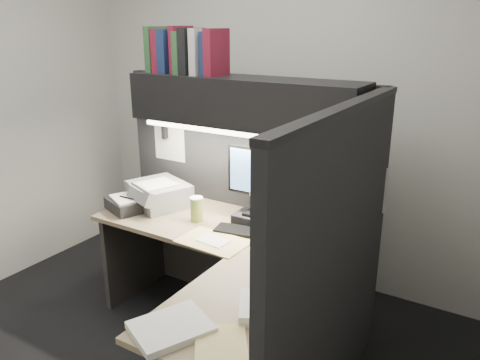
{
  "coord_description": "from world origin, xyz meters",
  "views": [
    {
      "loc": [
        1.63,
        -1.74,
        1.95
      ],
      "look_at": [
        0.25,
        0.51,
        1.08
      ],
      "focal_mm": 35.0,
      "sensor_mm": 36.0,
      "label": 1
    }
  ],
  "objects_px": {
    "keyboard": "(247,232)",
    "notebook_stack": "(127,204)",
    "desk": "(217,324)",
    "coffee_cup": "(197,210)",
    "monitor": "(261,195)",
    "printer": "(159,194)",
    "telephone": "(335,237)",
    "overhead_shelf": "(242,102)"
  },
  "relations": [
    {
      "from": "overhead_shelf",
      "to": "keyboard",
      "type": "height_order",
      "value": "overhead_shelf"
    },
    {
      "from": "printer",
      "to": "notebook_stack",
      "type": "bearing_deg",
      "value": -100.39
    },
    {
      "from": "keyboard",
      "to": "coffee_cup",
      "type": "relative_size",
      "value": 2.62
    },
    {
      "from": "telephone",
      "to": "notebook_stack",
      "type": "distance_m",
      "value": 1.44
    },
    {
      "from": "overhead_shelf",
      "to": "notebook_stack",
      "type": "bearing_deg",
      "value": -156.76
    },
    {
      "from": "monitor",
      "to": "notebook_stack",
      "type": "height_order",
      "value": "monitor"
    },
    {
      "from": "printer",
      "to": "notebook_stack",
      "type": "xyz_separation_m",
      "value": [
        -0.12,
        -0.2,
        -0.04
      ]
    },
    {
      "from": "desk",
      "to": "coffee_cup",
      "type": "height_order",
      "value": "coffee_cup"
    },
    {
      "from": "telephone",
      "to": "printer",
      "type": "relative_size",
      "value": 0.55
    },
    {
      "from": "keyboard",
      "to": "coffee_cup",
      "type": "distance_m",
      "value": 0.39
    },
    {
      "from": "monitor",
      "to": "telephone",
      "type": "height_order",
      "value": "monitor"
    },
    {
      "from": "monitor",
      "to": "notebook_stack",
      "type": "distance_m",
      "value": 0.97
    },
    {
      "from": "telephone",
      "to": "coffee_cup",
      "type": "xyz_separation_m",
      "value": [
        -0.89,
        -0.14,
        0.03
      ]
    },
    {
      "from": "keyboard",
      "to": "telephone",
      "type": "distance_m",
      "value": 0.53
    },
    {
      "from": "keyboard",
      "to": "notebook_stack",
      "type": "distance_m",
      "value": 0.91
    },
    {
      "from": "monitor",
      "to": "keyboard",
      "type": "bearing_deg",
      "value": -94.73
    },
    {
      "from": "desk",
      "to": "keyboard",
      "type": "relative_size",
      "value": 4.22
    },
    {
      "from": "overhead_shelf",
      "to": "printer",
      "type": "relative_size",
      "value": 3.86
    },
    {
      "from": "monitor",
      "to": "telephone",
      "type": "bearing_deg",
      "value": -3.37
    },
    {
      "from": "overhead_shelf",
      "to": "monitor",
      "type": "relative_size",
      "value": 3.06
    },
    {
      "from": "desk",
      "to": "keyboard",
      "type": "height_order",
      "value": "keyboard"
    },
    {
      "from": "keyboard",
      "to": "notebook_stack",
      "type": "height_order",
      "value": "notebook_stack"
    },
    {
      "from": "desk",
      "to": "overhead_shelf",
      "type": "height_order",
      "value": "overhead_shelf"
    },
    {
      "from": "telephone",
      "to": "desk",
      "type": "bearing_deg",
      "value": -113.1
    },
    {
      "from": "monitor",
      "to": "overhead_shelf",
      "type": "bearing_deg",
      "value": 160.94
    },
    {
      "from": "desk",
      "to": "monitor",
      "type": "xyz_separation_m",
      "value": [
        -0.12,
        0.69,
        0.49
      ]
    },
    {
      "from": "desk",
      "to": "keyboard",
      "type": "distance_m",
      "value": 0.62
    },
    {
      "from": "monitor",
      "to": "printer",
      "type": "xyz_separation_m",
      "value": [
        -0.79,
        -0.06,
        -0.12
      ]
    },
    {
      "from": "desk",
      "to": "telephone",
      "type": "distance_m",
      "value": 0.84
    },
    {
      "from": "coffee_cup",
      "to": "keyboard",
      "type": "bearing_deg",
      "value": 0.02
    },
    {
      "from": "keyboard",
      "to": "monitor",
      "type": "bearing_deg",
      "value": 75.34
    },
    {
      "from": "monitor",
      "to": "keyboard",
      "type": "height_order",
      "value": "monitor"
    },
    {
      "from": "desk",
      "to": "coffee_cup",
      "type": "xyz_separation_m",
      "value": [
        -0.51,
        0.53,
        0.36
      ]
    },
    {
      "from": "desk",
      "to": "printer",
      "type": "height_order",
      "value": "printer"
    },
    {
      "from": "monitor",
      "to": "printer",
      "type": "relative_size",
      "value": 1.26
    },
    {
      "from": "keyboard",
      "to": "notebook_stack",
      "type": "relative_size",
      "value": 1.48
    },
    {
      "from": "monitor",
      "to": "coffee_cup",
      "type": "distance_m",
      "value": 0.44
    },
    {
      "from": "overhead_shelf",
      "to": "monitor",
      "type": "distance_m",
      "value": 0.6
    },
    {
      "from": "printer",
      "to": "notebook_stack",
      "type": "distance_m",
      "value": 0.23
    },
    {
      "from": "overhead_shelf",
      "to": "coffee_cup",
      "type": "bearing_deg",
      "value": -134.2
    },
    {
      "from": "notebook_stack",
      "to": "keyboard",
      "type": "bearing_deg",
      "value": 6.14
    },
    {
      "from": "overhead_shelf",
      "to": "monitor",
      "type": "bearing_deg",
      "value": -18.01
    }
  ]
}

